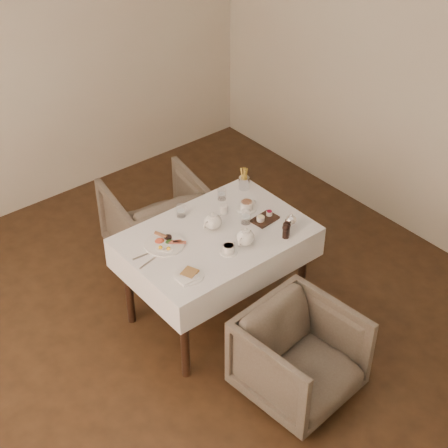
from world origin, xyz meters
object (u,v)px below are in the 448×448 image
armchair_near (300,357)px  armchair_far (157,221)px  teapot_centre (213,221)px  table (216,247)px  breakfast_plate (164,243)px

armchair_near → armchair_far: armchair_far is taller
teapot_centre → armchair_far: bearing=77.8°
armchair_far → table: bearing=94.7°
table → teapot_centre: (0.02, 0.06, 0.19)m
armchair_near → teapot_centre: size_ratio=4.04×
armchair_far → breakfast_plate: breakfast_plate is taller
armchair_far → breakfast_plate: bearing=69.9°
armchair_far → breakfast_plate: (-0.42, -0.74, 0.42)m
table → armchair_near: table is taller
armchair_near → teapot_centre: (0.07, 0.98, 0.51)m
table → armchair_near: bearing=-93.0°
table → armchair_far: 0.92m
breakfast_plate → teapot_centre: teapot_centre is taller
breakfast_plate → table: bearing=-13.9°
teapot_centre → table: bearing=-117.5°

